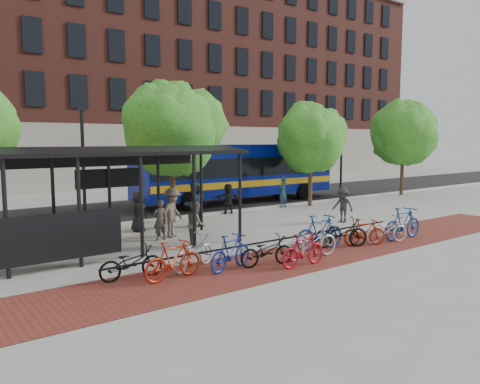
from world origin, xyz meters
TOP-DOWN VIEW (x-y plane):
  - ground at (0.00, 0.00)m, footprint 160.00×160.00m
  - asphalt_street at (0.00, 8.00)m, footprint 160.00×8.00m
  - curb at (0.00, 4.00)m, footprint 160.00×0.25m
  - brick_strip at (-2.00, -5.00)m, footprint 24.00×3.00m
  - bike_rack_rail at (-3.30, -4.10)m, footprint 12.00×0.05m
  - building_brick at (10.00, 26.00)m, footprint 55.00×14.00m
  - bus_shelter at (-8.13, -0.48)m, footprint 10.60×3.07m
  - tree_b at (-2.90, 3.35)m, footprint 5.15×4.20m
  - tree_c at (6.09, 3.35)m, footprint 4.66×3.80m
  - tree_d at (15.10, 3.35)m, footprint 5.39×4.40m
  - lamp_post_left at (-7.00, 3.60)m, footprint 0.35×0.20m
  - lamp_post_right at (9.00, 3.60)m, footprint 0.35×0.20m
  - bus at (3.58, 7.06)m, footprint 13.10×3.39m
  - bike_0 at (-8.32, -3.95)m, footprint 1.84×0.77m
  - bike_1 at (-7.43, -4.69)m, footprint 1.87×0.70m
  - bike_2 at (-6.43, -4.08)m, footprint 2.04×1.35m
  - bike_3 at (-5.61, -4.85)m, footprint 1.86×0.95m
  - bike_4 at (-4.48, -5.16)m, footprint 1.85×0.96m
  - bike_5 at (-3.65, -5.87)m, footprint 1.71×0.49m
  - bike_6 at (-2.74, -5.33)m, footprint 2.15×0.84m
  - bike_7 at (-1.61, -4.62)m, footprint 2.11×0.81m
  - bike_8 at (-0.80, -4.87)m, footprint 2.11×1.47m
  - bike_9 at (0.12, -5.19)m, footprint 1.68×1.10m
  - bike_10 at (1.12, -5.41)m, footprint 1.97×1.06m
  - bike_11 at (2.16, -5.40)m, footprint 2.10×0.69m
  - pedestrian_0 at (-5.25, 2.21)m, footprint 0.98×0.85m
  - pedestrian_1 at (-5.32, 0.13)m, footprint 0.57×0.37m
  - pedestrian_2 at (-2.85, 1.73)m, footprint 1.06×0.88m
  - pedestrian_3 at (-4.69, 0.32)m, footprint 1.45×1.27m
  - pedestrian_4 at (-2.69, 1.65)m, footprint 1.17×0.67m
  - pedestrian_5 at (0.50, 3.80)m, footprint 1.51×0.70m
  - pedestrian_7 at (4.30, 3.77)m, footprint 0.70×0.53m
  - pedestrian_8 at (-4.74, -1.50)m, footprint 0.85×0.95m
  - pedestrian_9 at (3.24, -1.50)m, footprint 0.79×1.14m

SIDE VIEW (x-z plane):
  - ground at x=0.00m, z-range 0.00..0.00m
  - bike_rack_rail at x=-3.30m, z-range -0.47..0.47m
  - brick_strip at x=-2.00m, z-range 0.00..0.01m
  - asphalt_street at x=0.00m, z-range 0.00..0.01m
  - curb at x=0.00m, z-range 0.00..0.12m
  - bike_4 at x=-4.48m, z-range 0.00..0.93m
  - bike_0 at x=-8.32m, z-range 0.00..0.94m
  - bike_9 at x=0.12m, z-range 0.00..0.98m
  - bike_10 at x=1.12m, z-range 0.00..0.98m
  - bike_2 at x=-6.43m, z-range 0.00..1.01m
  - bike_5 at x=-3.65m, z-range 0.00..1.03m
  - bike_8 at x=-0.80m, z-range 0.00..1.05m
  - bike_3 at x=-5.61m, z-range 0.00..1.08m
  - bike_1 at x=-7.43m, z-range 0.00..1.10m
  - bike_6 at x=-2.74m, z-range 0.00..1.11m
  - bike_7 at x=-1.61m, z-range 0.00..1.23m
  - bike_11 at x=2.16m, z-range 0.00..1.25m
  - pedestrian_1 at x=-5.32m, z-range 0.00..1.54m
  - pedestrian_5 at x=0.50m, z-range 0.00..1.57m
  - pedestrian_8 at x=-4.74m, z-range 0.00..1.62m
  - pedestrian_9 at x=3.24m, z-range 0.00..1.62m
  - pedestrian_0 at x=-5.25m, z-range 0.00..1.69m
  - pedestrian_7 at x=4.30m, z-range 0.00..1.73m
  - pedestrian_4 at x=-2.69m, z-range 0.00..1.88m
  - pedestrian_3 at x=-4.69m, z-range 0.00..1.95m
  - pedestrian_2 at x=-2.85m, z-range 0.00..1.97m
  - bus at x=3.58m, z-range 0.26..3.78m
  - lamp_post_left at x=-7.00m, z-range 0.18..5.31m
  - lamp_post_right at x=9.00m, z-range 0.18..5.31m
  - bus_shelter at x=-8.13m, z-range 1.20..4.80m
  - tree_c at x=6.09m, z-range 1.09..7.02m
  - tree_b at x=-2.90m, z-range 1.22..7.69m
  - tree_d at x=15.10m, z-range 1.19..7.74m
  - building_brick at x=10.00m, z-range 0.00..20.00m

